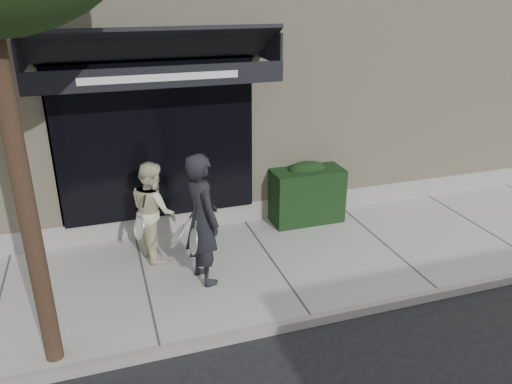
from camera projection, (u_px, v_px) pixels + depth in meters
name	position (u px, v px, depth m)	size (l,w,h in m)	color
ground	(272.00, 267.00, 8.00)	(80.00, 80.00, 0.00)	black
sidewalk	(272.00, 264.00, 7.97)	(20.00, 3.00, 0.12)	gray
curb	(312.00, 320.00, 6.61)	(20.00, 0.10, 0.14)	gray
building_facade	(199.00, 54.00, 11.30)	(14.30, 8.04, 5.64)	#BBAF8F
hedge	(306.00, 193.00, 9.16)	(1.30, 0.70, 1.14)	black
pedestrian_front	(202.00, 220.00, 7.08)	(0.85, 0.93, 1.97)	black
pedestrian_back	(153.00, 211.00, 7.80)	(0.76, 0.98, 1.60)	beige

